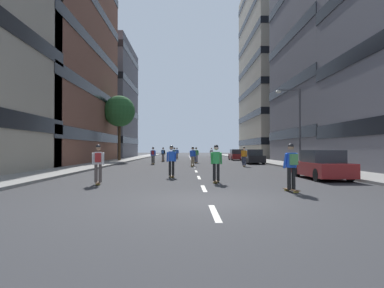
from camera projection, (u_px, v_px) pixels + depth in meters
name	position (u px, v px, depth m)	size (l,w,h in m)	color
ground_plane	(192.00, 161.00, 41.73)	(189.92, 189.92, 0.00)	#333335
sidewalk_left	(125.00, 160.00, 45.52)	(3.13, 87.05, 0.14)	gray
sidewalk_right	(257.00, 160.00, 45.85)	(3.13, 87.05, 0.14)	gray
lane_markings	(191.00, 161.00, 43.08)	(0.16, 72.20, 0.01)	silver
building_left_mid	(20.00, 7.00, 36.45)	(16.92, 23.03, 34.58)	brown
building_left_far	(85.00, 101.00, 60.00)	(16.92, 16.45, 20.48)	slate
building_right_mid	(362.00, 43.00, 37.08)	(16.92, 16.31, 26.98)	slate
building_right_far	(293.00, 69.00, 60.78)	(16.92, 21.09, 32.61)	#B2A893
parked_car_near	(253.00, 157.00, 34.99)	(1.82, 4.40, 1.52)	black
parked_car_mid	(236.00, 155.00, 46.33)	(1.82, 4.40, 1.52)	maroon
parked_car_far	(322.00, 166.00, 17.23)	(1.82, 4.40, 1.52)	maroon
street_tree_near	(119.00, 111.00, 41.63)	(3.94, 3.94, 8.20)	#4C3823
streetlamp_right	(296.00, 118.00, 27.58)	(2.13, 0.30, 6.50)	#3F3F44
skater_0	(211.00, 153.00, 52.00)	(0.55, 0.92, 1.78)	brown
skater_1	(291.00, 164.00, 12.05)	(0.57, 0.92, 1.78)	brown
skater_2	(177.00, 153.00, 50.98)	(0.54, 0.91, 1.78)	brown
skater_3	(196.00, 154.00, 36.66)	(0.56, 0.92, 1.78)	brown
skater_4	(174.00, 153.00, 42.84)	(0.57, 0.92, 1.78)	brown
skater_5	(153.00, 154.00, 33.83)	(0.54, 0.91, 1.78)	brown
skater_6	(98.00, 162.00, 14.56)	(0.57, 0.92, 1.78)	brown
skater_7	(193.00, 154.00, 38.54)	(0.55, 0.92, 1.78)	brown
skater_8	(193.00, 155.00, 29.66)	(0.57, 0.92, 1.78)	brown
skater_9	(172.00, 160.00, 18.27)	(0.56, 0.92, 1.78)	brown
skater_10	(244.00, 156.00, 29.43)	(0.56, 0.92, 1.78)	brown
skater_11	(163.00, 153.00, 41.70)	(0.57, 0.92, 1.78)	brown
skater_12	(216.00, 162.00, 15.31)	(0.57, 0.92, 1.78)	brown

